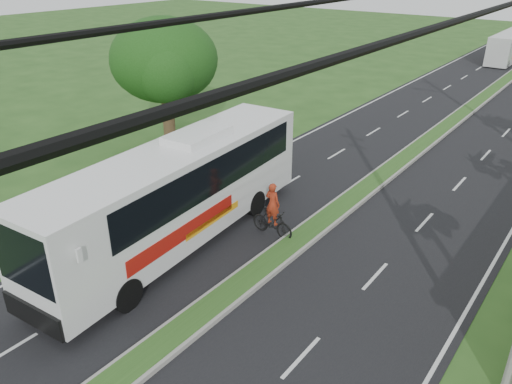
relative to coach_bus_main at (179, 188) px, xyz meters
The scene contains 8 objects.
ground 5.18m from the coach_bus_main, 34.75° to the right, with size 180.00×180.00×0.00m, color #294E1C.
road_asphalt 17.93m from the coach_bus_main, 77.68° to the left, with size 14.00×160.00×0.02m, color black.
median_strip 17.92m from the coach_bus_main, 77.68° to the left, with size 1.20×160.00×0.18m.
lane_edge_left 17.77m from the coach_bus_main, 99.50° to the left, with size 0.12×160.00×0.01m, color silver.
shade_tree 11.44m from the coach_bus_main, 138.40° to the left, with size 6.30×6.00×7.54m.
coach_bus_main is the anchor object (origin of this frame).
coach_bus_far 48.33m from the coach_bus_main, 88.13° to the left, with size 2.32×10.25×2.98m.
motorcyclist 3.96m from the coach_bus_main, 44.09° to the left, with size 1.98×0.60×2.36m.
Camera 1 is at (8.98, -9.50, 10.49)m, focal length 35.00 mm.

